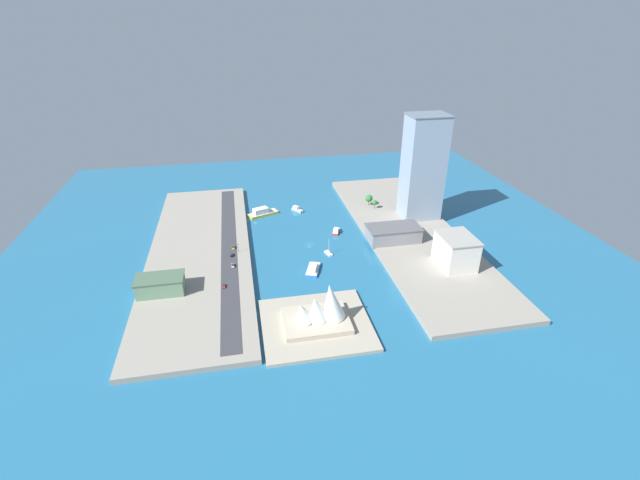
% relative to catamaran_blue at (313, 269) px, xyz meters
% --- Properties ---
extents(ground_plane, '(440.00, 440.00, 0.00)m').
position_rel_catamaran_blue_xyz_m(ground_plane, '(-4.00, -37.91, -1.50)').
color(ground_plane, '#23668E').
extents(quay_west, '(70.00, 240.00, 3.40)m').
position_rel_catamaran_blue_xyz_m(quay_west, '(-83.48, -37.91, 0.20)').
color(quay_west, gray).
rests_on(quay_west, ground_plane).
extents(quay_east, '(70.00, 240.00, 3.40)m').
position_rel_catamaran_blue_xyz_m(quay_east, '(75.48, -37.91, 0.20)').
color(quay_east, gray).
rests_on(quay_east, ground_plane).
extents(peninsula_point, '(59.57, 55.33, 2.00)m').
position_rel_catamaran_blue_xyz_m(peninsula_point, '(8.70, 57.41, -0.50)').
color(peninsula_point, '#A89E89').
rests_on(peninsula_point, ground_plane).
extents(road_strip, '(10.99, 228.00, 0.15)m').
position_rel_catamaran_blue_xyz_m(road_strip, '(54.87, -37.91, 1.97)').
color(road_strip, '#38383D').
rests_on(road_strip, quay_east).
extents(catamaran_blue, '(13.56, 19.97, 4.07)m').
position_rel_catamaran_blue_xyz_m(catamaran_blue, '(0.00, 0.00, 0.00)').
color(catamaran_blue, blue).
rests_on(catamaran_blue, ground_plane).
extents(ferry_yellow_fast, '(26.96, 17.66, 6.66)m').
position_rel_catamaran_blue_xyz_m(ferry_yellow_fast, '(26.32, -98.12, 1.06)').
color(ferry_yellow_fast, yellow).
rests_on(ferry_yellow_fast, ground_plane).
extents(tugboat_red, '(8.63, 12.76, 4.14)m').
position_rel_catamaran_blue_xyz_m(tugboat_red, '(-28.16, -53.03, 0.04)').
color(tugboat_red, red).
rests_on(tugboat_red, ground_plane).
extents(yacht_sleek_gray, '(10.13, 11.75, 4.17)m').
position_rel_catamaran_blue_xyz_m(yacht_sleek_gray, '(-4.27, -101.17, 0.06)').
color(yacht_sleek_gray, '#999EA3').
rests_on(yacht_sleek_gray, ground_plane).
extents(sailboat_small_white, '(5.38, 8.57, 12.21)m').
position_rel_catamaran_blue_xyz_m(sailboat_small_white, '(-15.10, -20.79, -0.62)').
color(sailboat_small_white, white).
rests_on(sailboat_small_white, ground_plane).
extents(terminal_long_green, '(28.61, 16.02, 10.55)m').
position_rel_catamaran_blue_xyz_m(terminal_long_green, '(95.54, 11.76, 7.20)').
color(terminal_long_green, slate).
rests_on(terminal_long_green, quay_east).
extents(tower_tall_glass, '(31.10, 24.19, 83.23)m').
position_rel_catamaran_blue_xyz_m(tower_tall_glass, '(-100.75, -64.48, 43.55)').
color(tower_tall_glass, '#8C9EB2').
rests_on(tower_tall_glass, quay_west).
extents(warehouse_low_gray, '(39.32, 20.84, 10.90)m').
position_rel_catamaran_blue_xyz_m(warehouse_low_gray, '(-65.43, -26.56, 7.38)').
color(warehouse_low_gray, gray).
rests_on(warehouse_low_gray, quay_west).
extents(hotel_broad_white, '(21.68, 27.92, 21.53)m').
position_rel_catamaran_blue_xyz_m(hotel_broad_white, '(-93.04, 16.43, 12.70)').
color(hotel_broad_white, silver).
rests_on(hotel_broad_white, quay_west).
extents(taxi_yellow_cab, '(1.93, 4.97, 1.58)m').
position_rel_catamaran_blue_xyz_m(taxi_yellow_cab, '(51.63, -36.00, 2.82)').
color(taxi_yellow_cab, black).
rests_on(taxi_yellow_cab, road_strip).
extents(pickup_red, '(2.14, 4.37, 1.40)m').
position_rel_catamaran_blue_xyz_m(pickup_red, '(58.63, 13.50, 2.75)').
color(pickup_red, black).
rests_on(pickup_red, road_strip).
extents(suv_black, '(1.96, 4.64, 1.51)m').
position_rel_catamaran_blue_xyz_m(suv_black, '(52.98, -25.03, 2.79)').
color(suv_black, black).
rests_on(suv_black, road_strip).
extents(van_white, '(1.95, 4.97, 1.60)m').
position_rel_catamaran_blue_xyz_m(van_white, '(52.61, -10.33, 2.83)').
color(van_white, black).
rests_on(van_white, road_strip).
extents(traffic_light_waterfront, '(0.36, 0.36, 6.50)m').
position_rel_catamaran_blue_xyz_m(traffic_light_waterfront, '(48.26, -29.94, 6.24)').
color(traffic_light_waterfront, black).
rests_on(traffic_light_waterfront, quay_east).
extents(opera_landmark, '(36.26, 27.90, 24.88)m').
position_rel_catamaran_blue_xyz_m(opera_landmark, '(6.69, 57.41, 8.87)').
color(opera_landmark, '#BCAD93').
rests_on(opera_landmark, peninsula_point).
extents(park_tree_cluster, '(8.10, 13.33, 9.68)m').
position_rel_catamaran_blue_xyz_m(park_tree_cluster, '(-67.56, -92.05, 8.14)').
color(park_tree_cluster, brown).
rests_on(park_tree_cluster, quay_west).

